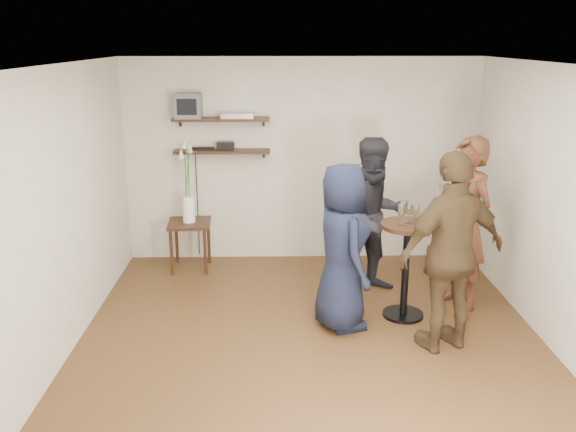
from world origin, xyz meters
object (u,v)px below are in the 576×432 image
(crt_monitor, at_px, (188,106))
(person_navy, at_px, (342,247))
(person_plaid, at_px, (465,224))
(person_brown, at_px, (452,253))
(person_dark, at_px, (375,217))
(radio, at_px, (226,146))
(drinks_table, at_px, (406,257))
(dvd_deck, at_px, (237,115))
(side_table, at_px, (190,230))

(crt_monitor, height_order, person_navy, crt_monitor)
(person_plaid, distance_m, person_brown, 1.01)
(person_dark, relative_size, person_navy, 1.06)
(radio, xyz_separation_m, drinks_table, (1.96, -1.72, -0.86))
(dvd_deck, height_order, drinks_table, dvd_deck)
(person_dark, distance_m, person_brown, 1.43)
(person_dark, height_order, person_brown, person_brown)
(dvd_deck, bearing_deg, person_dark, -33.25)
(crt_monitor, bearing_deg, dvd_deck, 0.00)
(radio, height_order, person_navy, person_navy)
(drinks_table, relative_size, person_navy, 0.61)
(crt_monitor, xyz_separation_m, radio, (0.44, 0.00, -0.50))
(dvd_deck, distance_m, person_brown, 3.29)
(person_dark, bearing_deg, side_table, 143.38)
(dvd_deck, height_order, radio, dvd_deck)
(radio, relative_size, person_brown, 0.12)
(dvd_deck, bearing_deg, person_brown, -49.09)
(person_navy, bearing_deg, person_plaid, -87.33)
(person_dark, distance_m, person_navy, 1.00)
(person_plaid, relative_size, person_brown, 0.99)
(radio, relative_size, drinks_table, 0.22)
(crt_monitor, bearing_deg, radio, 0.00)
(radio, xyz_separation_m, person_navy, (1.27, -1.92, -0.68))
(radio, distance_m, person_dark, 2.12)
(drinks_table, xyz_separation_m, person_dark, (-0.22, 0.68, 0.24))
(side_table, distance_m, person_plaid, 3.31)
(person_plaid, distance_m, person_navy, 1.43)
(side_table, distance_m, drinks_table, 2.80)
(dvd_deck, height_order, person_brown, dvd_deck)
(person_plaid, bearing_deg, radio, -140.61)
(drinks_table, height_order, person_navy, person_navy)
(person_navy, relative_size, person_brown, 0.89)
(person_navy, bearing_deg, person_dark, -44.14)
(crt_monitor, relative_size, person_dark, 0.18)
(person_brown, bearing_deg, crt_monitor, -63.33)
(side_table, height_order, person_navy, person_navy)
(person_plaid, height_order, person_dark, person_plaid)
(person_brown, bearing_deg, person_navy, -47.60)
(drinks_table, height_order, person_dark, person_dark)
(person_navy, bearing_deg, radio, 17.28)
(dvd_deck, height_order, person_dark, dvd_deck)
(side_table, bearing_deg, person_navy, -43.16)
(radio, xyz_separation_m, side_table, (-0.45, -0.30, -1.00))
(dvd_deck, distance_m, side_table, 1.54)
(radio, distance_m, person_navy, 2.40)
(dvd_deck, relative_size, person_navy, 0.24)
(crt_monitor, xyz_separation_m, drinks_table, (2.40, -1.72, -1.36))
(side_table, bearing_deg, person_plaid, -20.54)
(person_plaid, xyz_separation_m, person_navy, (-1.35, -0.46, -0.09))
(person_plaid, bearing_deg, person_brown, -45.07)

